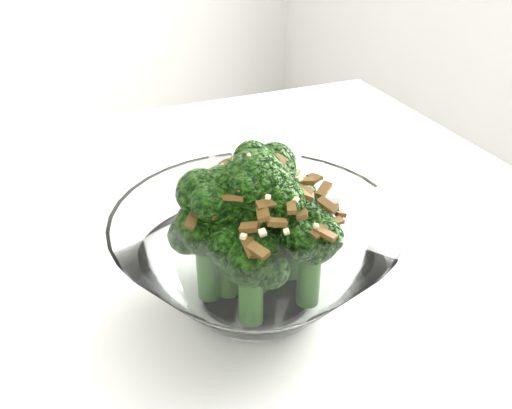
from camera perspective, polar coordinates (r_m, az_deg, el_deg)
broccoli_dish at (r=0.46m, az=-0.02°, el=-4.37°), size 0.23×0.23×0.14m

